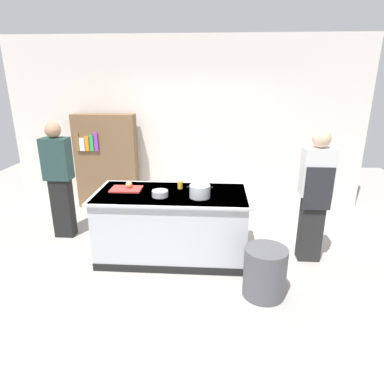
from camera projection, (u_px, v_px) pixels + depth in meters
name	position (u px, v px, depth m)	size (l,w,h in m)	color
ground_plane	(173.00, 255.00, 4.56)	(10.00, 10.00, 0.00)	#9E9991
back_wall	(185.00, 124.00, 6.06)	(6.40, 0.12, 3.00)	silver
counter_island	(172.00, 224.00, 4.41)	(1.98, 0.98, 0.90)	#B7BABF
cutting_board	(126.00, 189.00, 4.39)	(0.40, 0.28, 0.02)	red
onion	(129.00, 184.00, 4.40)	(0.09, 0.09, 0.09)	tan
stock_pot	(200.00, 191.00, 4.09)	(0.32, 0.25, 0.16)	#B7BABF
mixing_bowl	(160.00, 194.00, 4.13)	(0.20, 0.20, 0.08)	#B7BABF
juice_cup	(180.00, 185.00, 4.43)	(0.07, 0.07, 0.10)	yellow
trash_bin	(265.00, 272.00, 3.65)	(0.47, 0.47, 0.57)	#4C4C51
person_chef	(315.00, 194.00, 4.19)	(0.38, 0.25, 1.72)	black
person_guest	(59.00, 178.00, 4.85)	(0.38, 0.24, 1.72)	black
bookshelf	(107.00, 162.00, 6.07)	(1.10, 0.31, 1.70)	brown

